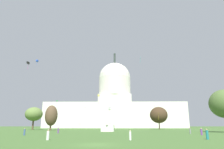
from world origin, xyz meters
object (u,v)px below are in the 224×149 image
object	(u,v)px
person_white_back_left	(130,136)
kite_yellow_low	(99,96)
kite_blue_mid	(37,61)
capitol_building	(115,104)
person_teal_near_tree_east	(207,135)
kite_black_mid	(28,63)
kite_violet_low	(119,101)
kite_white_low	(110,108)
kite_orange_low	(155,106)
kite_magenta_low	(79,110)
person_grey_mid_left	(190,131)
person_white_deep_crowd	(48,135)
person_purple_edge_west	(201,132)
kite_turquoise_high	(140,58)
tree_west_mid	(34,114)
person_purple_back_center	(58,131)
kite_gold_low	(158,114)
event_tent	(108,125)
person_denim_near_tent	(25,132)
tree_east_far	(159,115)
kite_cyan_low	(85,108)
kite_green_mid	(57,101)
tree_west_near	(51,116)

from	to	relation	value
person_white_back_left	kite_yellow_low	size ratio (longest dim) A/B	0.40
kite_blue_mid	kite_yellow_low	bearing A→B (deg)	5.60
capitol_building	person_teal_near_tree_east	distance (m)	144.35
kite_black_mid	kite_violet_low	bearing A→B (deg)	138.73
kite_white_low	kite_black_mid	bearing A→B (deg)	-48.96
kite_orange_low	kite_magenta_low	world-z (taller)	kite_orange_low
kite_white_low	kite_magenta_low	size ratio (longest dim) A/B	3.15
person_grey_mid_left	kite_white_low	distance (m)	37.35
person_white_deep_crowd	kite_blue_mid	distance (m)	68.14
kite_white_low	kite_blue_mid	bearing A→B (deg)	-53.54
person_purple_edge_west	kite_yellow_low	size ratio (longest dim) A/B	0.43
kite_turquoise_high	kite_violet_low	bearing A→B (deg)	71.79
kite_white_low	capitol_building	bearing A→B (deg)	-140.97
kite_turquoise_high	kite_white_low	xyz separation A→B (m)	(-15.00, -7.40, -25.28)
tree_west_mid	person_white_back_left	world-z (taller)	tree_west_mid
person_purple_back_center	kite_gold_low	bearing A→B (deg)	-115.51
person_teal_near_tree_east	person_purple_back_center	bearing A→B (deg)	47.44
event_tent	person_white_back_left	xyz separation A→B (m)	(5.52, -46.63, -1.67)
kite_yellow_low	kite_black_mid	bearing A→B (deg)	14.70
tree_west_mid	person_purple_back_center	bearing A→B (deg)	-60.54
person_teal_near_tree_east	kite_white_low	xyz separation A→B (m)	(-18.62, 50.70, 8.62)
event_tent	kite_yellow_low	world-z (taller)	kite_yellow_low
capitol_building	person_teal_near_tree_east	xyz separation A→B (m)	(16.78, -142.03, -19.58)
kite_blue_mid	kite_violet_low	xyz separation A→B (m)	(39.39, 38.83, -14.29)
person_purple_edge_west	person_denim_near_tent	bearing A→B (deg)	171.67
tree_west_mid	person_white_back_left	size ratio (longest dim) A/B	7.95
tree_east_far	kite_white_low	size ratio (longest dim) A/B	2.89
capitol_building	person_purple_back_center	world-z (taller)	capitol_building
person_denim_near_tent	kite_orange_low	xyz separation A→B (m)	(50.08, 94.44, 14.74)
person_denim_near_tent	kite_violet_low	distance (m)	83.61
kite_cyan_low	kite_green_mid	xyz separation A→B (m)	(-24.87, 38.07, 7.69)
person_white_back_left	kite_blue_mid	distance (m)	74.56
event_tent	person_teal_near_tree_east	bearing A→B (deg)	-64.02
tree_west_mid	kite_green_mid	xyz separation A→B (m)	(6.27, 21.23, 9.83)
person_white_back_left	person_grey_mid_left	size ratio (longest dim) A/B	0.93
person_white_deep_crowd	tree_west_mid	bearing A→B (deg)	71.61
event_tent	kite_turquoise_high	distance (m)	38.26
kite_white_low	kite_turquoise_high	bearing A→B (deg)	156.46
tree_west_mid	kite_violet_low	distance (m)	51.26
kite_green_mid	kite_magenta_low	xyz separation A→B (m)	(10.97, 23.11, -4.65)
person_purple_back_center	person_purple_edge_west	xyz separation A→B (m)	(38.95, -10.91, -0.00)
tree_east_far	kite_yellow_low	world-z (taller)	kite_yellow_low
person_white_back_left	tree_west_mid	bearing A→B (deg)	165.98
person_white_deep_crowd	kite_violet_low	world-z (taller)	kite_violet_low
tree_west_near	person_white_deep_crowd	xyz separation A→B (m)	(20.10, -64.25, -6.20)
kite_white_low	person_white_back_left	bearing A→B (deg)	45.66
person_purple_back_center	kite_white_low	size ratio (longest dim) A/B	0.36
tree_east_far	kite_magenta_low	world-z (taller)	kite_magenta_low
event_tent	kite_blue_mid	xyz separation A→B (m)	(-34.03, 8.32, 29.55)
person_grey_mid_left	kite_orange_low	size ratio (longest dim) A/B	0.50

